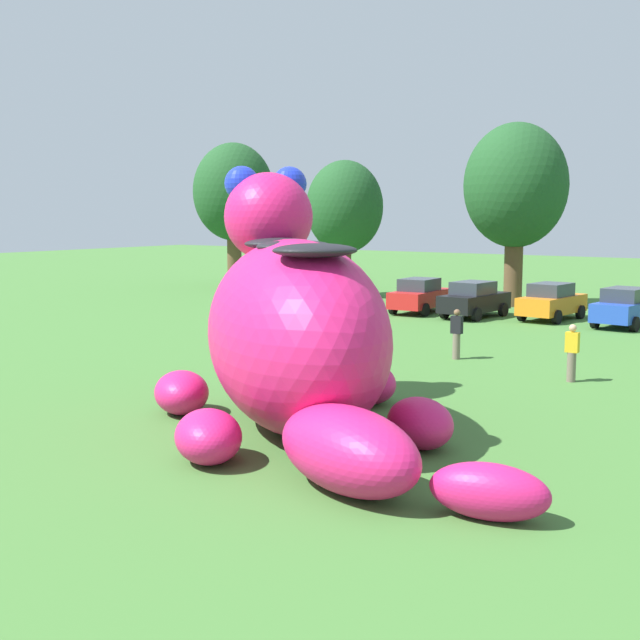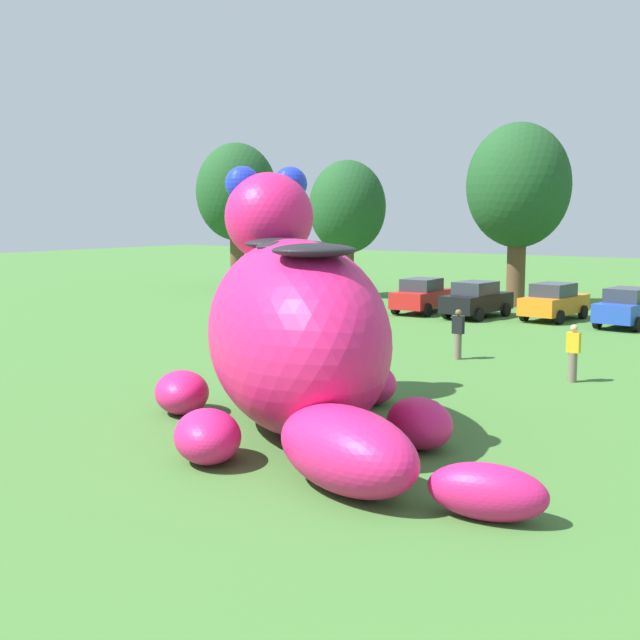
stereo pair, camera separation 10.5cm
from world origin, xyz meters
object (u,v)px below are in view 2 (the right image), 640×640
at_px(car_orange, 554,302).
at_px(spectator_near_inflatable, 458,334).
at_px(car_red, 422,296).
at_px(spectator_by_cars, 573,354).
at_px(car_blue, 628,308).
at_px(car_black, 476,300).
at_px(giant_inflatable_creature, 296,332).

height_order(car_orange, spectator_near_inflatable, car_orange).
height_order(car_red, car_orange, same).
xyz_separation_m(car_orange, spectator_near_inflatable, (0.87, -12.08, -0.01)).
bearing_deg(spectator_by_cars, car_red, 132.48).
height_order(car_orange, car_blue, same).
bearing_deg(car_orange, spectator_by_cars, -68.75).
bearing_deg(car_black, car_blue, 5.55).
distance_m(car_red, car_blue, 9.81).
bearing_deg(car_blue, car_red, -177.44).
height_order(car_blue, spectator_by_cars, car_blue).
distance_m(car_red, car_black, 2.99).
bearing_deg(giant_inflatable_creature, spectator_near_inflatable, 95.18).
distance_m(car_blue, spectator_by_cars, 13.29).
xyz_separation_m(car_red, car_blue, (9.80, 0.44, 0.00)).
relative_size(giant_inflatable_creature, car_black, 2.68).
bearing_deg(car_red, car_orange, 8.71).
distance_m(car_orange, car_blue, 3.52).
bearing_deg(spectator_near_inflatable, car_orange, 94.10).
bearing_deg(spectator_by_cars, giant_inflatable_creature, -111.25).
bearing_deg(spectator_by_cars, car_orange, 111.25).
bearing_deg(car_black, spectator_by_cars, -55.27).
xyz_separation_m(giant_inflatable_creature, spectator_near_inflatable, (-0.96, 10.61, -1.41)).
relative_size(car_red, spectator_by_cars, 2.43).
bearing_deg(spectator_near_inflatable, car_black, 111.12).
height_order(car_red, spectator_by_cars, car_red).
xyz_separation_m(giant_inflatable_creature, car_blue, (1.65, 22.16, -1.40)).
relative_size(giant_inflatable_creature, spectator_by_cars, 6.67).
bearing_deg(car_black, car_orange, 19.65).
bearing_deg(car_blue, car_black, -174.45).
bearing_deg(car_red, giant_inflatable_creature, -69.42).
distance_m(car_orange, spectator_near_inflatable, 12.11).
relative_size(car_red, car_blue, 0.98).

